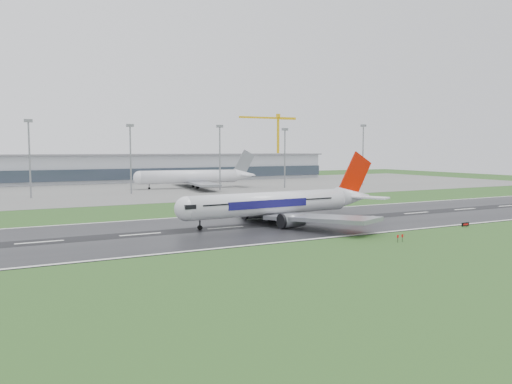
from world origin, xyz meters
TOP-DOWN VIEW (x-y plane):
  - ground at (0.00, 0.00)m, footprint 520.00×520.00m
  - runway at (0.00, 0.00)m, footprint 400.00×45.00m
  - apron at (0.00, 125.00)m, footprint 400.00×130.00m
  - terminal at (0.00, 185.00)m, footprint 240.00×36.00m
  - main_airliner at (-3.76, 1.27)m, footprint 60.30×57.75m
  - parked_airliner at (15.65, 117.79)m, footprint 65.56×61.90m
  - tower_crane at (108.45, 200.00)m, footprint 43.75×3.56m
  - runway_sign at (31.34, -24.29)m, footprint 2.31×0.33m
  - floodmast_1 at (-56.11, 100.00)m, footprint 0.64×0.64m
  - floodmast_2 at (-18.31, 100.00)m, footprint 0.64×0.64m
  - floodmast_3 at (21.37, 100.00)m, footprint 0.64×0.64m
  - floodmast_4 at (54.95, 100.00)m, footprint 0.64×0.64m
  - floodmast_5 at (102.02, 100.00)m, footprint 0.64×0.64m

SIDE VIEW (x-z plane):
  - ground at x=0.00m, z-range 0.00..0.00m
  - apron at x=0.00m, z-range 0.00..0.08m
  - runway at x=0.00m, z-range 0.00..0.10m
  - runway_sign at x=31.34m, z-range 0.00..1.04m
  - terminal at x=0.00m, z-range 0.00..15.00m
  - main_airliner at x=-3.76m, z-range 0.10..16.98m
  - parked_airliner at x=15.65m, z-range 0.08..17.62m
  - floodmast_4 at x=54.95m, z-range 0.00..27.29m
  - floodmast_2 at x=-18.31m, z-range 0.00..27.50m
  - floodmast_3 at x=21.37m, z-range 0.00..28.02m
  - floodmast_1 at x=-56.11m, z-range 0.00..28.44m
  - floodmast_5 at x=102.02m, z-range 0.00..30.06m
  - tower_crane at x=108.45m, z-range 0.00..43.23m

